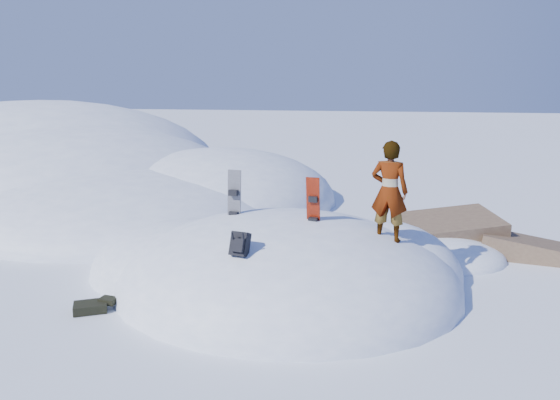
% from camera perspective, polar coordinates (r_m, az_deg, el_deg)
% --- Properties ---
extents(ground, '(120.00, 120.00, 0.00)m').
position_cam_1_polar(ground, '(11.22, 0.65, -9.11)').
color(ground, white).
rests_on(ground, ground).
extents(snow_mound, '(8.00, 6.00, 3.00)m').
position_cam_1_polar(snow_mound, '(11.47, -0.03, -8.62)').
color(snow_mound, white).
rests_on(snow_mound, ground).
extents(snow_ridge, '(21.50, 18.50, 6.40)m').
position_cam_1_polar(snow_ridge, '(23.83, -20.99, 1.77)').
color(snow_ridge, white).
rests_on(snow_ridge, ground).
extents(rock_outcrop, '(4.68, 4.41, 1.68)m').
position_cam_1_polar(rock_outcrop, '(14.10, 17.79, -5.07)').
color(rock_outcrop, brown).
rests_on(rock_outcrop, ground).
extents(snowboard_red, '(0.29, 0.23, 1.41)m').
position_cam_1_polar(snowboard_red, '(10.51, 3.49, -1.25)').
color(snowboard_red, red).
rests_on(snowboard_red, snow_mound).
extents(snowboard_dark, '(0.30, 0.22, 1.52)m').
position_cam_1_polar(snowboard_dark, '(11.29, -4.83, -0.61)').
color(snowboard_dark, black).
rests_on(snowboard_dark, snow_mound).
extents(backpack, '(0.36, 0.43, 0.49)m').
position_cam_1_polar(backpack, '(9.31, -4.23, -4.62)').
color(backpack, black).
rests_on(backpack, snow_mound).
extents(gear_pile, '(0.79, 0.62, 0.21)m').
position_cam_1_polar(gear_pile, '(10.67, -18.92, -10.43)').
color(gear_pile, black).
rests_on(gear_pile, ground).
extents(person, '(0.78, 0.61, 1.90)m').
position_cam_1_polar(person, '(10.30, 11.35, 0.90)').
color(person, slate).
rests_on(person, snow_mound).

